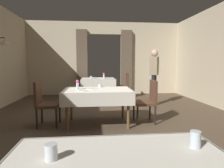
# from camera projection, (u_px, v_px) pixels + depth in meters

# --- Properties ---
(ground) EXTENTS (10.08, 10.08, 0.00)m
(ground) POSITION_uv_depth(u_px,v_px,m) (115.00, 126.00, 3.96)
(ground) COLOR #4C3D2D
(wall_back) EXTENTS (6.40, 0.27, 3.00)m
(wall_back) POSITION_uv_depth(u_px,v_px,m) (104.00, 58.00, 7.93)
(wall_back) COLOR beige
(wall_back) RESTS_ON ground
(dining_table_mid) EXTENTS (1.43, 0.96, 0.75)m
(dining_table_mid) POSITION_uv_depth(u_px,v_px,m) (98.00, 94.00, 4.00)
(dining_table_mid) COLOR brown
(dining_table_mid) RESTS_ON ground
(dining_table_far) EXTENTS (1.22, 1.07, 0.75)m
(dining_table_far) POSITION_uv_depth(u_px,v_px,m) (98.00, 81.00, 6.94)
(dining_table_far) COLOR brown
(dining_table_far) RESTS_ON ground
(chair_mid_right) EXTENTS (0.44, 0.44, 0.93)m
(chair_mid_right) POSITION_uv_depth(u_px,v_px,m) (148.00, 99.00, 4.13)
(chair_mid_right) COLOR black
(chair_mid_right) RESTS_ON ground
(chair_mid_left) EXTENTS (0.44, 0.44, 0.93)m
(chair_mid_left) POSITION_uv_depth(u_px,v_px,m) (44.00, 101.00, 3.89)
(chair_mid_left) COLOR black
(chair_mid_left) RESTS_ON ground
(chair_far_right) EXTENTS (0.44, 0.44, 0.93)m
(chair_far_right) POSITION_uv_depth(u_px,v_px,m) (124.00, 84.00, 7.16)
(chair_far_right) COLOR black
(chair_far_right) RESTS_ON ground
(glass_near_a) EXTENTS (0.07, 0.07, 0.09)m
(glass_near_a) POSITION_uv_depth(u_px,v_px,m) (51.00, 152.00, 1.07)
(glass_near_a) COLOR silver
(glass_near_a) RESTS_ON dining_table_near
(glass_near_b) EXTENTS (0.07, 0.07, 0.11)m
(glass_near_b) POSITION_uv_depth(u_px,v_px,m) (195.00, 139.00, 1.22)
(glass_near_b) COLOR silver
(glass_near_b) RESTS_ON dining_table_near
(flower_vase_mid) EXTENTS (0.07, 0.07, 0.21)m
(flower_vase_mid) POSITION_uv_depth(u_px,v_px,m) (78.00, 84.00, 3.98)
(flower_vase_mid) COLOR silver
(flower_vase_mid) RESTS_ON dining_table_mid
(glass_mid_b) EXTENTS (0.07, 0.07, 0.08)m
(glass_mid_b) POSITION_uv_depth(u_px,v_px,m) (100.00, 86.00, 4.30)
(glass_mid_b) COLOR silver
(glass_mid_b) RESTS_ON dining_table_mid
(plate_mid_c) EXTENTS (0.23, 0.23, 0.01)m
(plate_mid_c) POSITION_uv_depth(u_px,v_px,m) (92.00, 89.00, 4.05)
(plate_mid_c) COLOR white
(plate_mid_c) RESTS_ON dining_table_mid
(plate_mid_d) EXTENTS (0.23, 0.23, 0.01)m
(plate_mid_d) POSITION_uv_depth(u_px,v_px,m) (82.00, 91.00, 3.76)
(plate_mid_d) COLOR white
(plate_mid_d) RESTS_ON dining_table_mid
(flower_vase_far) EXTENTS (0.07, 0.07, 0.21)m
(flower_vase_far) POSITION_uv_depth(u_px,v_px,m) (104.00, 75.00, 6.83)
(flower_vase_far) COLOR silver
(flower_vase_far) RESTS_ON dining_table_far
(plate_far_b) EXTENTS (0.21, 0.21, 0.01)m
(plate_far_b) POSITION_uv_depth(u_px,v_px,m) (101.00, 78.00, 7.21)
(plate_far_b) COLOR white
(plate_far_b) RESTS_ON dining_table_far
(glass_far_c) EXTENTS (0.08, 0.08, 0.10)m
(glass_far_c) POSITION_uv_depth(u_px,v_px,m) (91.00, 77.00, 6.77)
(glass_far_c) COLOR silver
(glass_far_c) RESTS_ON dining_table_far
(plate_far_d) EXTENTS (0.24, 0.24, 0.01)m
(plate_far_d) POSITION_uv_depth(u_px,v_px,m) (94.00, 78.00, 7.30)
(plate_far_d) COLOR white
(plate_far_d) RESTS_ON dining_table_far
(person_waiter_by_doorway) EXTENTS (0.36, 0.42, 1.72)m
(person_waiter_by_doorway) POSITION_uv_depth(u_px,v_px,m) (154.00, 72.00, 5.79)
(person_waiter_by_doorway) COLOR black
(person_waiter_by_doorway) RESTS_ON ground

